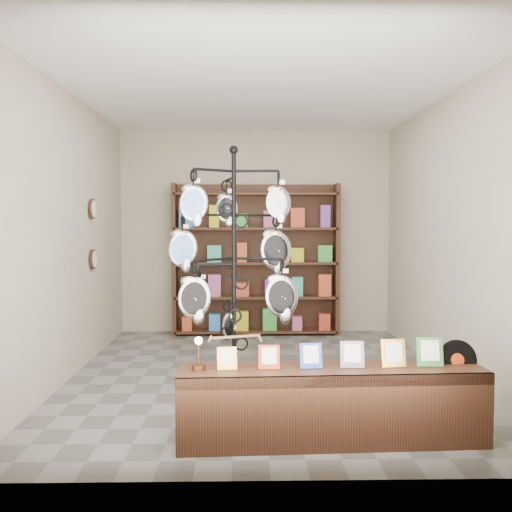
# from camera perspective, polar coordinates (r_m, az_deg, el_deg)

# --- Properties ---
(ground) EXTENTS (5.00, 5.00, 0.00)m
(ground) POSITION_cam_1_polar(r_m,az_deg,el_deg) (6.24, 0.41, -11.84)
(ground) COLOR slate
(ground) RESTS_ON ground
(room_envelope) EXTENTS (5.00, 5.00, 5.00)m
(room_envelope) POSITION_cam_1_polar(r_m,az_deg,el_deg) (6.03, 0.42, 5.40)
(room_envelope) COLOR #B7A993
(room_envelope) RESTS_ON ground
(display_tree) EXTENTS (1.18, 1.14, 2.29)m
(display_tree) POSITION_cam_1_polar(r_m,az_deg,el_deg) (4.90, -2.22, -0.30)
(display_tree) COLOR black
(display_tree) RESTS_ON ground
(front_shelf) EXTENTS (2.29, 0.57, 0.80)m
(front_shelf) POSITION_cam_1_polar(r_m,az_deg,el_deg) (4.42, 7.53, -14.48)
(front_shelf) COLOR black
(front_shelf) RESTS_ON ground
(back_shelving) EXTENTS (2.42, 0.36, 2.20)m
(back_shelving) POSITION_cam_1_polar(r_m,az_deg,el_deg) (8.34, -0.02, -0.82)
(back_shelving) COLOR black
(back_shelving) RESTS_ON ground
(wall_clocks) EXTENTS (0.03, 0.24, 0.84)m
(wall_clocks) POSITION_cam_1_polar(r_m,az_deg,el_deg) (7.06, -15.99, 2.12)
(wall_clocks) COLOR black
(wall_clocks) RESTS_ON ground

